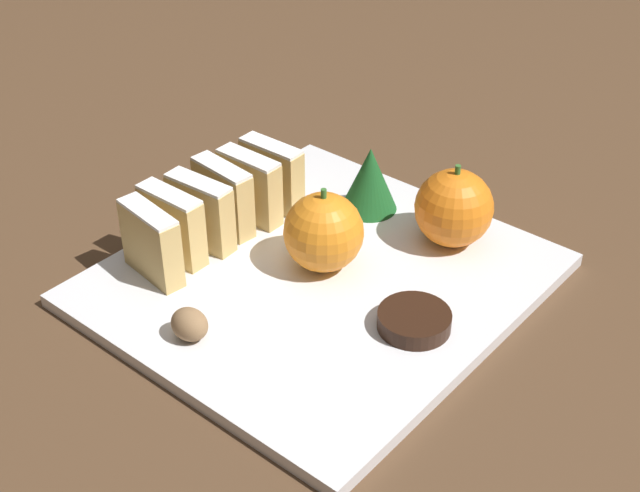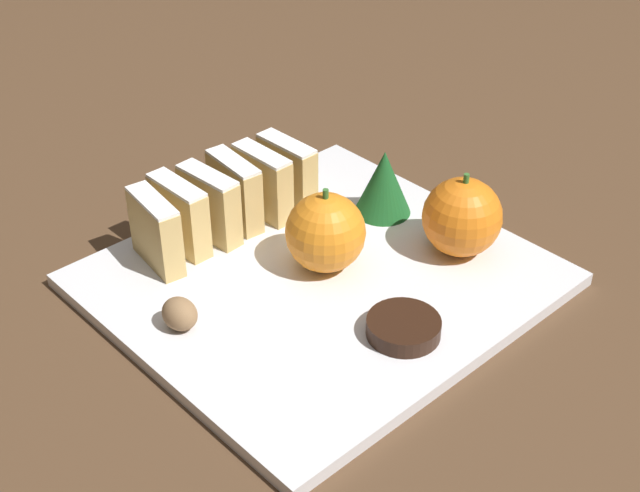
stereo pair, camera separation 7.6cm
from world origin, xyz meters
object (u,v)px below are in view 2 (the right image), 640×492
object	(u,v)px
orange_near	(325,232)
orange_far	(462,217)
walnut	(180,314)
chocolate_cookie	(404,327)

from	to	relation	value
orange_near	orange_far	bearing A→B (deg)	58.07
walnut	orange_near	bearing A→B (deg)	82.70
orange_near	walnut	size ratio (longest dim) A/B	2.42
orange_far	chocolate_cookie	world-z (taller)	orange_far
orange_near	chocolate_cookie	distance (m)	0.12
orange_far	walnut	world-z (taller)	orange_far
walnut	chocolate_cookie	size ratio (longest dim) A/B	0.54
orange_near	orange_far	size ratio (longest dim) A/B	0.99
orange_far	orange_near	bearing A→B (deg)	-121.93
chocolate_cookie	orange_near	bearing A→B (deg)	170.38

